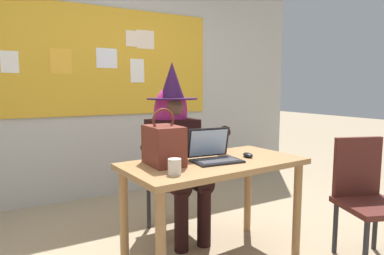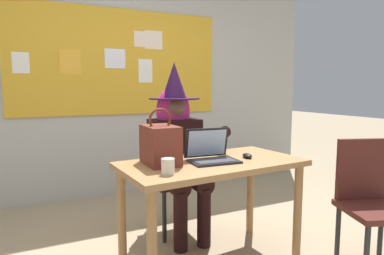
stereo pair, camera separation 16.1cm
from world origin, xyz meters
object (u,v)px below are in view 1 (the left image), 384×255
object	(u,v)px
person_costumed	(175,141)
chair_extra_corner	(366,192)
chair_at_desk	(170,171)
laptop	(213,154)
coffee_mug	(175,167)
desk_main	(214,176)
computer_mouse	(248,155)
handbag	(164,145)

from	to	relation	value
person_costumed	chair_extra_corner	world-z (taller)	person_costumed
chair_at_desk	laptop	bearing A→B (deg)	2.38
person_costumed	coffee_mug	bearing A→B (deg)	-25.17
desk_main	laptop	xyz separation A→B (m)	(-0.00, 0.01, 0.16)
desk_main	computer_mouse	size ratio (longest dim) A/B	12.67
chair_at_desk	coffee_mug	distance (m)	1.00
desk_main	handbag	bearing A→B (deg)	168.76
person_costumed	chair_extra_corner	xyz separation A→B (m)	(1.03, -1.05, -0.32)
laptop	desk_main	bearing A→B (deg)	-60.52
chair_at_desk	chair_extra_corner	distance (m)	1.56
person_costumed	coffee_mug	world-z (taller)	person_costumed
chair_extra_corner	person_costumed	bearing A→B (deg)	-115.85
person_costumed	handbag	size ratio (longest dim) A/B	3.90
coffee_mug	chair_extra_corner	xyz separation A→B (m)	(1.42, -0.29, -0.30)
laptop	handbag	size ratio (longest dim) A/B	0.92
chair_at_desk	desk_main	bearing A→B (deg)	2.69
person_costumed	coffee_mug	size ratio (longest dim) A/B	15.50
chair_extra_corner	desk_main	bearing A→B (deg)	-96.09
person_costumed	laptop	xyz separation A→B (m)	(0.02, -0.56, -0.01)
handbag	coffee_mug	distance (m)	0.29
chair_at_desk	person_costumed	bearing A→B (deg)	-0.57
desk_main	chair_at_desk	distance (m)	0.70
desk_main	handbag	distance (m)	0.44
desk_main	person_costumed	distance (m)	0.59
laptop	coffee_mug	xyz separation A→B (m)	(-0.41, -0.20, -0.00)
desk_main	chair_at_desk	world-z (taller)	chair_at_desk
person_costumed	handbag	bearing A→B (deg)	-32.40
desk_main	chair_extra_corner	size ratio (longest dim) A/B	1.48
person_costumed	chair_extra_corner	bearing A→B (deg)	46.26
chair_at_desk	laptop	distance (m)	0.73
person_costumed	handbag	xyz separation A→B (m)	(-0.33, -0.49, 0.07)
computer_mouse	desk_main	bearing A→B (deg)	-174.43
computer_mouse	person_costumed	bearing A→B (deg)	127.10
laptop	handbag	xyz separation A→B (m)	(-0.35, 0.06, 0.08)
desk_main	chair_at_desk	size ratio (longest dim) A/B	1.43
coffee_mug	desk_main	bearing A→B (deg)	25.50
chair_at_desk	person_costumed	xyz separation A→B (m)	(-0.00, -0.12, 0.29)
person_costumed	laptop	bearing A→B (deg)	3.84
person_costumed	computer_mouse	bearing A→B (deg)	29.48
chair_at_desk	computer_mouse	world-z (taller)	chair_at_desk
laptop	computer_mouse	distance (m)	0.29
handbag	chair_extra_corner	distance (m)	1.53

